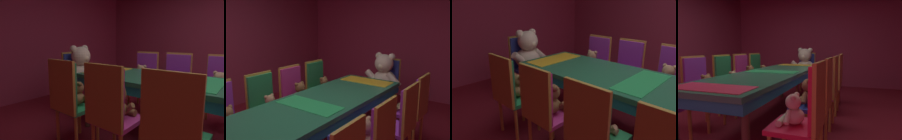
# 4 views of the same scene
# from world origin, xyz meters

# --- Properties ---
(ground_plane) EXTENTS (7.90, 7.90, 0.00)m
(ground_plane) POSITION_xyz_m (0.00, 0.00, 0.00)
(ground_plane) COLOR maroon
(wall_back) EXTENTS (5.20, 0.12, 2.80)m
(wall_back) POSITION_xyz_m (0.00, 3.20, 1.40)
(wall_back) COLOR #99334C
(wall_back) RESTS_ON ground_plane
(banquet_table) EXTENTS (0.90, 3.05, 0.75)m
(banquet_table) POSITION_xyz_m (0.00, 0.00, 0.66)
(banquet_table) COLOR #26724C
(banquet_table) RESTS_ON ground_plane
(chair_left_1) EXTENTS (0.42, 0.41, 0.98)m
(chair_left_1) POSITION_xyz_m (-0.85, -0.57, 0.60)
(chair_left_1) COLOR purple
(chair_left_1) RESTS_ON ground_plane
(teddy_left_1) EXTENTS (0.23, 0.30, 0.28)m
(teddy_left_1) POSITION_xyz_m (-0.71, -0.57, 0.58)
(teddy_left_1) COLOR olive
(teddy_left_1) RESTS_ON chair_left_1
(chair_left_2) EXTENTS (0.42, 0.41, 0.98)m
(chair_left_2) POSITION_xyz_m (-0.84, 0.02, 0.60)
(chair_left_2) COLOR #268C4C
(chair_left_2) RESTS_ON ground_plane
(teddy_left_2) EXTENTS (0.22, 0.28, 0.26)m
(teddy_left_2) POSITION_xyz_m (-0.70, 0.02, 0.57)
(teddy_left_2) COLOR tan
(teddy_left_2) RESTS_ON chair_left_2
(chair_left_3) EXTENTS (0.42, 0.41, 0.98)m
(chair_left_3) POSITION_xyz_m (-0.86, 0.59, 0.60)
(chair_left_3) COLOR #CC338C
(chair_left_3) RESTS_ON ground_plane
(teddy_left_3) EXTENTS (0.25, 0.33, 0.31)m
(teddy_left_3) POSITION_xyz_m (-0.71, 0.59, 0.59)
(teddy_left_3) COLOR brown
(teddy_left_3) RESTS_ON chair_left_3
(chair_left_4) EXTENTS (0.42, 0.41, 0.98)m
(chair_left_4) POSITION_xyz_m (-0.86, 1.15, 0.60)
(chair_left_4) COLOR #268C4C
(chair_left_4) RESTS_ON ground_plane
(teddy_left_4) EXTENTS (0.22, 0.29, 0.27)m
(teddy_left_4) POSITION_xyz_m (-0.72, 1.15, 0.58)
(teddy_left_4) COLOR olive
(teddy_left_4) RESTS_ON chair_left_4
(chair_right_0) EXTENTS (0.42, 0.41, 0.98)m
(chair_right_0) POSITION_xyz_m (0.86, -1.19, 0.60)
(chair_right_0) COLOR red
(chair_right_0) RESTS_ON ground_plane
(teddy_right_0) EXTENTS (0.22, 0.28, 0.26)m
(teddy_right_0) POSITION_xyz_m (0.72, -1.19, 0.57)
(teddy_right_0) COLOR beige
(teddy_right_0) RESTS_ON chair_right_0
(chair_right_1) EXTENTS (0.42, 0.41, 0.98)m
(chair_right_1) POSITION_xyz_m (0.85, -0.59, 0.60)
(chair_right_1) COLOR #2D47B2
(chair_right_1) RESTS_ON ground_plane
(teddy_right_1) EXTENTS (0.25, 0.32, 0.30)m
(teddy_right_1) POSITION_xyz_m (0.70, -0.59, 0.59)
(teddy_right_1) COLOR olive
(teddy_right_1) RESTS_ON chair_right_1
(chair_right_2) EXTENTS (0.42, 0.41, 0.98)m
(chair_right_2) POSITION_xyz_m (0.86, -0.02, 0.60)
(chair_right_2) COLOR purple
(chair_right_2) RESTS_ON ground_plane
(teddy_right_2) EXTENTS (0.26, 0.34, 0.32)m
(teddy_right_2) POSITION_xyz_m (0.71, -0.02, 0.59)
(teddy_right_2) COLOR tan
(teddy_right_2) RESTS_ON chair_right_2
(chair_right_3) EXTENTS (0.42, 0.41, 0.98)m
(chair_right_3) POSITION_xyz_m (0.86, 0.61, 0.60)
(chair_right_3) COLOR purple
(chair_right_3) RESTS_ON ground_plane
(chair_right_4) EXTENTS (0.42, 0.41, 0.98)m
(chair_right_4) POSITION_xyz_m (0.83, 1.16, 0.60)
(chair_right_4) COLOR purple
(chair_right_4) RESTS_ON ground_plane
(teddy_right_4) EXTENTS (0.26, 0.33, 0.31)m
(teddy_right_4) POSITION_xyz_m (0.69, 1.16, 0.59)
(teddy_right_4) COLOR tan
(teddy_right_4) RESTS_ON chair_right_4
(throne_chair) EXTENTS (0.41, 0.42, 0.98)m
(throne_chair) POSITION_xyz_m (0.00, 2.07, 0.60)
(throne_chair) COLOR #2D47B2
(throne_chair) RESTS_ON ground_plane
(king_teddy_bear) EXTENTS (0.68, 0.53, 0.65)m
(king_teddy_bear) POSITION_xyz_m (0.00, 1.90, 0.73)
(king_teddy_bear) COLOR beige
(king_teddy_bear) RESTS_ON throne_chair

